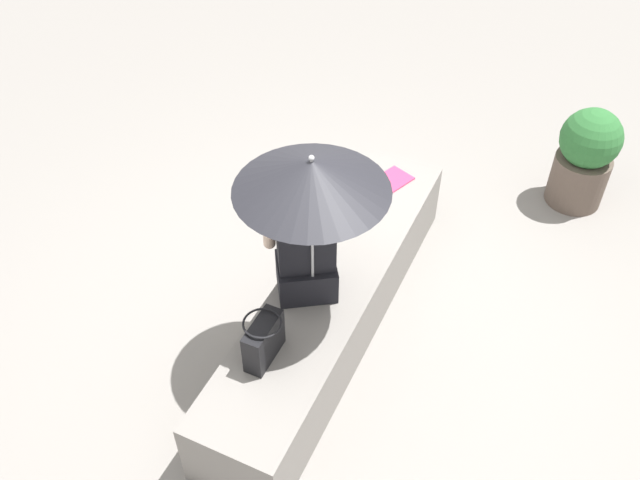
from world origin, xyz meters
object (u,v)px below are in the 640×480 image
person_seated (306,242)px  magazine (391,180)px  planter_near (585,157)px  handbag_black (264,340)px  parasol (312,176)px

person_seated → magazine: bearing=175.6°
person_seated → planter_near: 2.55m
person_seated → handbag_black: person_seated is taller
person_seated → magazine: 1.25m
magazine → planter_near: planter_near is taller
parasol → handbag_black: 0.92m
person_seated → planter_near: (-2.16, 1.29, -0.45)m
magazine → planter_near: size_ratio=0.34×
person_seated → handbag_black: size_ratio=3.19×
magazine → handbag_black: bearing=19.1°
parasol → magazine: bearing=179.4°
parasol → handbag_black: size_ratio=3.75×
parasol → handbag_black: parasol is taller
person_seated → parasol: parasol is taller
parasol → magazine: size_ratio=3.77×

